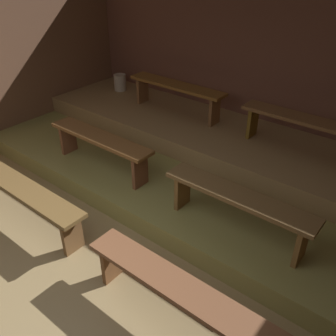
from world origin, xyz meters
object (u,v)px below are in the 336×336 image
Objects in this scene: bench_floor_right at (200,305)px; bench_lower_right at (238,202)px; bench_floor_left at (14,187)px; bench_middle_right at (305,125)px; bench_lower_left at (100,143)px; pail_middle at (120,82)px; bench_middle_left at (176,90)px.

bench_lower_right reaches higher than bench_floor_right.
bench_middle_right reaches higher than bench_floor_left.
bench_lower_right is at bearing -90.43° from bench_middle_right.
bench_middle_right is at bearing 38.51° from bench_lower_left.
bench_lower_left is 2.05m from bench_lower_right.
bench_lower_right is (2.05, 0.00, 0.00)m from bench_lower_left.
bench_floor_left is 7.88× the size of pail_middle.
bench_lower_right is at bearing -27.38° from pail_middle.
pail_middle is (-1.45, 0.18, -0.23)m from bench_middle_left.
bench_lower_right is at bearing 105.96° from bench_floor_right.
bench_middle_left is (-2.06, 1.64, 0.26)m from bench_lower_right.
bench_floor_left is 1.42× the size of bench_lower_left.
bench_lower_left is 0.97× the size of bench_middle_left.
bench_lower_left is (-2.37, 1.11, 0.24)m from bench_floor_right.
pail_middle is at bearing 128.74° from bench_lower_left.
bench_floor_right is 3.67m from bench_middle_left.
bench_floor_right is at bearing 0.00° from bench_floor_left.
pail_middle reaches higher than bench_lower_left.
pail_middle is (-1.46, 1.82, 0.03)m from bench_lower_left.
bench_floor_left is 1.00× the size of bench_floor_right.
pail_middle reaches higher than bench_floor_left.
bench_lower_right is 0.97× the size of bench_middle_right.
bench_floor_left is at bearing -96.32° from bench_middle_left.
bench_lower_right is 1.66m from bench_middle_right.
bench_middle_right is at bearing 49.13° from bench_floor_left.
bench_middle_left is 1.48m from pail_middle.
bench_middle_left reaches higher than pail_middle.
bench_floor_left is at bearing -154.91° from bench_lower_right.
pail_middle is at bearing 142.59° from bench_floor_right.
bench_middle_right is (2.08, 0.00, 0.00)m from bench_middle_left.
bench_floor_left is 1.37× the size of bench_middle_right.
bench_floor_right is 1.18m from bench_lower_right.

